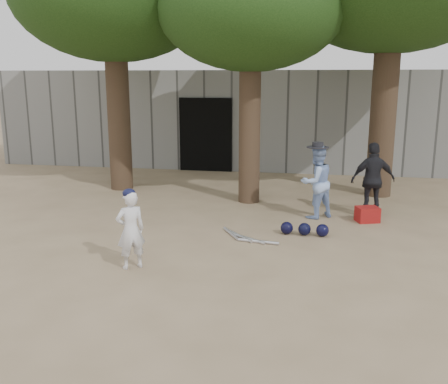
% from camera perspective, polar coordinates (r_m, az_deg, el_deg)
% --- Properties ---
extents(ground, '(70.00, 70.00, 0.00)m').
position_cam_1_polar(ground, '(7.71, -5.79, -8.38)').
color(ground, '#937C5E').
rests_on(ground, ground).
extents(boy_player, '(0.52, 0.49, 1.18)m').
position_cam_1_polar(boy_player, '(7.52, -10.63, -4.31)').
color(boy_player, white).
rests_on(boy_player, ground).
extents(spectator_blue, '(0.91, 0.88, 1.47)m').
position_cam_1_polar(spectator_blue, '(10.21, 10.50, 1.12)').
color(spectator_blue, '#99B7EC').
rests_on(spectator_blue, ground).
extents(spectator_dark, '(0.95, 0.56, 1.53)m').
position_cam_1_polar(spectator_dark, '(10.57, 16.66, 1.34)').
color(spectator_dark, black).
rests_on(spectator_dark, ground).
extents(red_bag, '(0.50, 0.44, 0.30)m').
position_cam_1_polar(red_bag, '(10.27, 16.06, -2.47)').
color(red_bag, '#A11B15').
rests_on(red_bag, ground).
extents(back_building, '(16.00, 5.24, 3.00)m').
position_cam_1_polar(back_building, '(17.39, 3.60, 8.70)').
color(back_building, gray).
rests_on(back_building, ground).
extents(helmet_row, '(0.87, 0.26, 0.23)m').
position_cam_1_polar(helmet_row, '(9.16, 9.18, -4.21)').
color(helmet_row, black).
rests_on(helmet_row, ground).
extents(bat_pile, '(1.10, 0.79, 0.06)m').
position_cam_1_polar(bat_pile, '(8.88, 2.37, -5.21)').
color(bat_pile, silver).
rests_on(bat_pile, ground).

